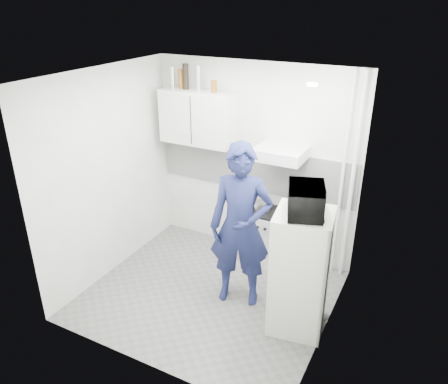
% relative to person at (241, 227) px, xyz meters
% --- Properties ---
extents(floor, '(2.80, 2.80, 0.00)m').
position_rel_person_xyz_m(floor, '(-0.35, -0.12, -0.96)').
color(floor, slate).
rests_on(floor, ground).
extents(ceiling, '(2.80, 2.80, 0.00)m').
position_rel_person_xyz_m(ceiling, '(-0.35, -0.12, 1.64)').
color(ceiling, white).
rests_on(ceiling, wall_back).
extents(wall_back, '(2.80, 0.00, 2.80)m').
position_rel_person_xyz_m(wall_back, '(-0.35, 1.13, 0.34)').
color(wall_back, white).
rests_on(wall_back, floor).
extents(wall_left, '(0.00, 2.60, 2.60)m').
position_rel_person_xyz_m(wall_left, '(-1.75, -0.12, 0.34)').
color(wall_left, white).
rests_on(wall_left, floor).
extents(wall_right, '(0.00, 2.60, 2.60)m').
position_rel_person_xyz_m(wall_right, '(1.05, -0.12, 0.34)').
color(wall_right, white).
rests_on(wall_right, floor).
extents(person, '(0.80, 0.63, 1.93)m').
position_rel_person_xyz_m(person, '(0.00, 0.00, 0.00)').
color(person, '#181E48').
rests_on(person, floor).
extents(stove, '(0.46, 0.46, 0.73)m').
position_rel_person_xyz_m(stove, '(-0.01, 0.88, -0.60)').
color(stove, silver).
rests_on(stove, floor).
extents(fridge, '(0.65, 0.65, 1.37)m').
position_rel_person_xyz_m(fridge, '(0.75, -0.14, -0.28)').
color(fridge, white).
rests_on(fridge, floor).
extents(stove_top, '(0.44, 0.44, 0.03)m').
position_rel_person_xyz_m(stove_top, '(-0.01, 0.88, -0.22)').
color(stove_top, black).
rests_on(stove_top, stove).
extents(saucepan, '(0.20, 0.20, 0.11)m').
position_rel_person_xyz_m(saucepan, '(-0.11, 0.89, -0.15)').
color(saucepan, silver).
rests_on(saucepan, stove_top).
extents(microwave, '(0.60, 0.50, 0.28)m').
position_rel_person_xyz_m(microwave, '(0.75, -0.14, 0.55)').
color(microwave, black).
rests_on(microwave, fridge).
extents(bottle_a, '(0.06, 0.06, 0.27)m').
position_rel_person_xyz_m(bottle_a, '(-1.46, 0.96, 1.37)').
color(bottle_a, silver).
rests_on(bottle_a, upper_cabinet).
extents(bottle_b, '(0.07, 0.07, 0.26)m').
position_rel_person_xyz_m(bottle_b, '(-1.34, 0.96, 1.36)').
color(bottle_b, brown).
rests_on(bottle_b, upper_cabinet).
extents(bottle_c, '(0.08, 0.08, 0.32)m').
position_rel_person_xyz_m(bottle_c, '(-1.26, 0.96, 1.40)').
color(bottle_c, black).
rests_on(bottle_c, upper_cabinet).
extents(bottle_d, '(0.07, 0.07, 0.31)m').
position_rel_person_xyz_m(bottle_d, '(-1.08, 0.96, 1.39)').
color(bottle_d, silver).
rests_on(bottle_d, upper_cabinet).
extents(canister_b, '(0.08, 0.08, 0.15)m').
position_rel_person_xyz_m(canister_b, '(-0.85, 0.96, 1.31)').
color(canister_b, brown).
rests_on(canister_b, upper_cabinet).
extents(upper_cabinet, '(1.00, 0.35, 0.70)m').
position_rel_person_xyz_m(upper_cabinet, '(-1.10, 0.96, 0.89)').
color(upper_cabinet, white).
rests_on(upper_cabinet, wall_back).
extents(range_hood, '(0.60, 0.50, 0.14)m').
position_rel_person_xyz_m(range_hood, '(0.10, 0.88, 0.61)').
color(range_hood, silver).
rests_on(range_hood, wall_back).
extents(backsplash, '(2.74, 0.03, 0.60)m').
position_rel_person_xyz_m(backsplash, '(-0.35, 1.12, 0.24)').
color(backsplash, white).
rests_on(backsplash, wall_back).
extents(pipe_a, '(0.05, 0.05, 2.60)m').
position_rel_person_xyz_m(pipe_a, '(0.95, 1.05, 0.34)').
color(pipe_a, silver).
rests_on(pipe_a, floor).
extents(pipe_b, '(0.04, 0.04, 2.60)m').
position_rel_person_xyz_m(pipe_b, '(0.83, 1.05, 0.34)').
color(pipe_b, silver).
rests_on(pipe_b, floor).
extents(ceiling_spot_fixture, '(0.10, 0.10, 0.02)m').
position_rel_person_xyz_m(ceiling_spot_fixture, '(0.65, 0.08, 1.61)').
color(ceiling_spot_fixture, white).
rests_on(ceiling_spot_fixture, ceiling).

